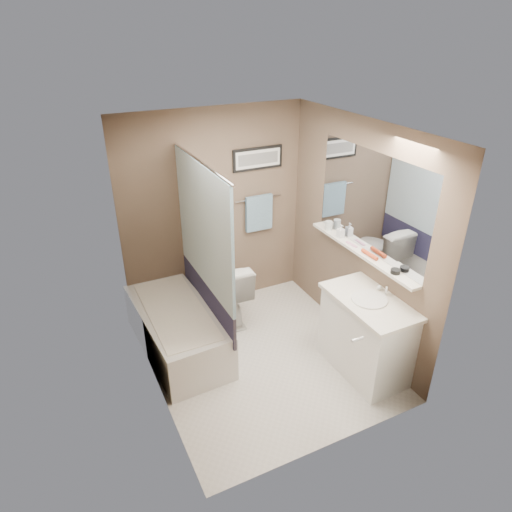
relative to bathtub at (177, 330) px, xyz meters
name	(u,v)px	position (x,y,z in m)	size (l,w,h in m)	color
ground	(262,357)	(0.75, -0.53, -0.25)	(2.50, 2.50, 0.00)	silver
ceiling	(264,131)	(0.75, -0.53, 2.13)	(2.20, 2.50, 0.04)	white
wall_back	(215,213)	(0.75, 0.70, 0.95)	(2.20, 0.04, 2.40)	brown
wall_front	(339,329)	(0.75, -1.76, 0.95)	(2.20, 0.04, 2.40)	brown
wall_left	(150,284)	(-0.33, -0.53, 0.95)	(0.04, 2.50, 2.40)	brown
wall_right	(356,237)	(1.83, -0.53, 0.95)	(0.04, 2.50, 2.40)	brown
tile_surround	(138,278)	(-0.34, -0.03, 0.75)	(0.02, 1.55, 2.00)	#B8A88B
curtain_rod	(200,161)	(0.35, -0.03, 1.80)	(0.02, 0.02, 1.55)	silver
curtain_upper	(203,227)	(0.35, -0.03, 1.15)	(0.03, 1.45, 1.28)	white
curtain_lower	(208,298)	(0.35, -0.03, 0.33)	(0.03, 1.45, 0.36)	#2A284B
mirror	(371,203)	(1.84, -0.68, 1.37)	(0.02, 1.60, 1.00)	silver
shelf	(360,252)	(1.79, -0.68, 0.85)	(0.12, 1.60, 0.03)	silver
towel_bar	(258,198)	(1.30, 0.68, 1.05)	(0.02, 0.02, 0.60)	silver
towel	(259,213)	(1.30, 0.66, 0.87)	(0.34, 0.05, 0.44)	#9BCAE2
art_frame	(258,158)	(1.30, 0.70, 1.53)	(0.62, 0.03, 0.26)	black
art_mat	(258,159)	(1.30, 0.69, 1.53)	(0.56, 0.00, 0.20)	white
art_image	(258,159)	(1.30, 0.68, 1.53)	(0.50, 0.00, 0.13)	#595959
door	(395,332)	(1.30, -1.77, 0.75)	(0.80, 0.02, 2.00)	silver
door_handle	(357,339)	(0.97, -1.72, 0.75)	(0.02, 0.02, 0.10)	silver
bathtub	(177,330)	(0.00, 0.00, 0.00)	(0.70, 1.50, 0.50)	silver
tub_rim	(175,311)	(0.00, 0.00, 0.25)	(0.56, 1.36, 0.02)	white
toilet	(226,290)	(0.70, 0.31, 0.14)	(0.44, 0.77, 0.78)	silver
vanity	(366,337)	(1.60, -1.13, 0.15)	(0.50, 0.90, 0.80)	white
countertop	(370,301)	(1.59, -1.13, 0.57)	(0.54, 0.96, 0.04)	silver
sink_basin	(369,299)	(1.58, -1.13, 0.60)	(0.34, 0.34, 0.01)	silver
faucet_spout	(387,291)	(1.78, -1.13, 0.64)	(0.02, 0.02, 0.10)	silver
faucet_knob	(379,287)	(1.78, -1.03, 0.62)	(0.05, 0.05, 0.05)	silver
candle_bowl_near	(395,271)	(1.79, -1.20, 0.89)	(0.09, 0.09, 0.04)	black
hair_brush_front	(370,254)	(1.79, -0.82, 0.89)	(0.04, 0.04, 0.22)	#C03E1B
pink_comb	(352,244)	(1.79, -0.53, 0.87)	(0.03, 0.16, 0.01)	#CA7B9C
glass_jar	(329,226)	(1.79, -0.11, 0.92)	(0.08, 0.08, 0.10)	silver
soap_bottle	(341,231)	(1.79, -0.33, 0.94)	(0.07, 0.07, 0.14)	#999999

